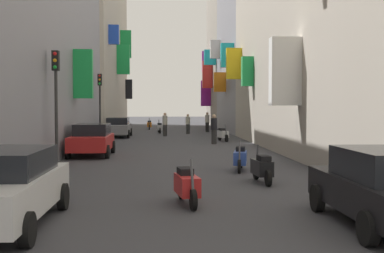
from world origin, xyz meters
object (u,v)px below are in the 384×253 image
(scooter_blue, at_px, (240,158))
(scooter_white, at_px, (223,134))
(parked_car_grey, at_px, (118,127))
(scooter_black, at_px, (262,168))
(traffic_light_far_corner, at_px, (56,88))
(traffic_light_near_corner, at_px, (100,96))
(pedestrian_mid_street, at_px, (188,124))
(parked_car_red, at_px, (92,139))
(pedestrian_near_right, at_px, (214,129))
(scooter_silver, at_px, (159,127))
(pedestrian_crossing, at_px, (165,124))
(pedestrian_near_left, at_px, (207,122))
(parked_car_white, at_px, (1,186))
(scooter_orange, at_px, (149,125))
(scooter_red, at_px, (187,185))

(scooter_blue, distance_m, scooter_white, 14.52)
(parked_car_grey, height_order, scooter_black, parked_car_grey)
(parked_car_grey, bearing_deg, traffic_light_far_corner, -92.30)
(scooter_blue, relative_size, scooter_white, 1.07)
(scooter_black, bearing_deg, traffic_light_near_corner, 111.91)
(scooter_black, relative_size, pedestrian_mid_street, 1.15)
(scooter_white, bearing_deg, pedestrian_mid_street, 102.09)
(pedestrian_mid_street, height_order, traffic_light_near_corner, traffic_light_near_corner)
(parked_car_red, bearing_deg, scooter_black, -53.50)
(scooter_white, bearing_deg, pedestrian_near_right, -110.54)
(scooter_silver, relative_size, pedestrian_crossing, 1.10)
(traffic_light_near_corner, bearing_deg, pedestrian_crossing, 52.24)
(parked_car_red, relative_size, scooter_black, 2.09)
(scooter_blue, relative_size, pedestrian_near_left, 1.12)
(scooter_blue, xyz_separation_m, pedestrian_near_right, (0.35, 12.29, 0.44))
(pedestrian_crossing, height_order, traffic_light_far_corner, traffic_light_far_corner)
(scooter_black, bearing_deg, parked_car_grey, 105.86)
(pedestrian_crossing, bearing_deg, pedestrian_mid_street, 57.59)
(parked_car_white, bearing_deg, parked_car_grey, 90.29)
(scooter_blue, height_order, pedestrian_crossing, pedestrian_crossing)
(pedestrian_near_right, relative_size, traffic_light_near_corner, 0.41)
(scooter_blue, relative_size, traffic_light_near_corner, 0.45)
(pedestrian_crossing, xyz_separation_m, traffic_light_far_corner, (-4.22, -18.70, 2.09))
(parked_car_red, height_order, scooter_white, parked_car_red)
(scooter_blue, distance_m, traffic_light_far_corner, 7.38)
(scooter_orange, distance_m, pedestrian_crossing, 10.75)
(scooter_blue, xyz_separation_m, scooter_orange, (-4.04, 30.72, 0.00))
(scooter_blue, height_order, scooter_silver, same)
(scooter_orange, xyz_separation_m, scooter_red, (1.81, -36.66, -0.00))
(scooter_blue, relative_size, pedestrian_near_right, 1.09)
(pedestrian_mid_street, bearing_deg, pedestrian_near_left, 55.54)
(parked_car_white, bearing_deg, scooter_black, 39.04)
(scooter_black, height_order, traffic_light_far_corner, traffic_light_far_corner)
(scooter_black, distance_m, traffic_light_far_corner, 8.55)
(parked_car_red, distance_m, parked_car_grey, 13.63)
(scooter_blue, height_order, pedestrian_near_right, pedestrian_near_right)
(scooter_orange, height_order, scooter_silver, same)
(scooter_white, relative_size, traffic_light_near_corner, 0.42)
(parked_car_white, distance_m, scooter_orange, 38.57)
(scooter_silver, distance_m, traffic_light_far_corner, 23.55)
(scooter_white, bearing_deg, scooter_blue, -94.61)
(scooter_red, relative_size, traffic_light_far_corner, 0.43)
(parked_car_grey, height_order, pedestrian_near_right, pedestrian_near_right)
(scooter_orange, bearing_deg, scooter_blue, -82.51)
(parked_car_white, height_order, pedestrian_crossing, pedestrian_crossing)
(scooter_black, bearing_deg, pedestrian_near_left, 88.06)
(scooter_white, distance_m, pedestrian_crossing, 6.75)
(pedestrian_near_left, bearing_deg, scooter_blue, -92.62)
(parked_car_white, distance_m, scooter_silver, 32.42)
(pedestrian_crossing, bearing_deg, pedestrian_near_right, -69.36)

